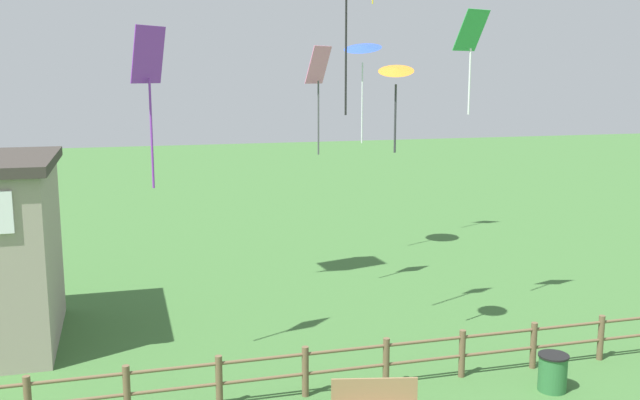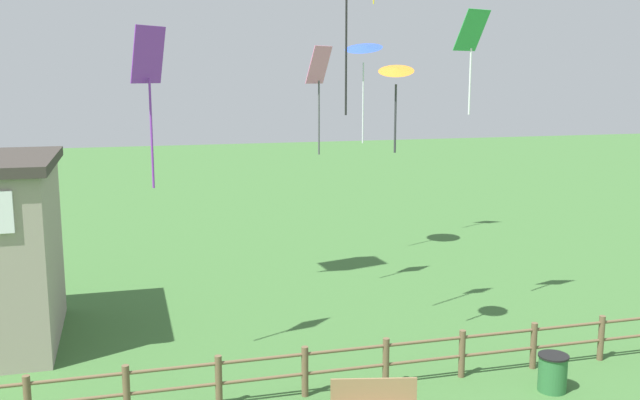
{
  "view_description": "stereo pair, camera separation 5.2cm",
  "coord_description": "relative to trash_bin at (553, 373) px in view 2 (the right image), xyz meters",
  "views": [
    {
      "loc": [
        -4.27,
        -7.86,
        6.42
      ],
      "look_at": [
        0.0,
        7.3,
        3.67
      ],
      "focal_mm": 40.0,
      "sensor_mm": 36.0,
      "label": 1
    },
    {
      "loc": [
        -4.22,
        -7.87,
        6.42
      ],
      "look_at": [
        0.0,
        7.3,
        3.67
      ],
      "focal_mm": 40.0,
      "sensor_mm": 36.0,
      "label": 2
    }
  ],
  "objects": [
    {
      "name": "wooden_fence",
      "position": [
        -4.11,
        1.13,
        0.2
      ],
      "size": [
        15.84,
        0.14,
        1.05
      ],
      "color": "brown",
      "rests_on": "ground_plane"
    },
    {
      "name": "trash_bin",
      "position": [
        0.0,
        0.0,
        0.0
      ],
      "size": [
        0.63,
        0.63,
        0.78
      ],
      "color": "#2D6B38",
      "rests_on": "ground_plane"
    },
    {
      "name": "kite_purple_streamer",
      "position": [
        -7.73,
        3.34,
        6.1
      ],
      "size": [
        0.78,
        0.75,
        3.37
      ],
      "color": "purple"
    },
    {
      "name": "kite_pink_diamond",
      "position": [
        -2.87,
        7.68,
        5.99
      ],
      "size": [
        0.86,
        0.77,
        3.07
      ],
      "color": "pink"
    },
    {
      "name": "kite_yellow_diamond",
      "position": [
        -3.15,
        4.29,
        7.72
      ],
      "size": [
        0.72,
        0.6,
        3.76
      ],
      "color": "yellow"
    },
    {
      "name": "kite_orange_delta",
      "position": [
        -2.34,
        3.1,
        6.07
      ],
      "size": [
        1.05,
        1.03,
        2.04
      ],
      "color": "orange"
    },
    {
      "name": "kite_blue_delta",
      "position": [
        -0.2,
        11.59,
        6.93
      ],
      "size": [
        1.79,
        1.79,
        3.55
      ],
      "color": "blue"
    },
    {
      "name": "kite_green_diamond",
      "position": [
        0.36,
        4.8,
        6.93
      ],
      "size": [
        0.94,
        0.76,
        2.63
      ],
      "color": "green"
    }
  ]
}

